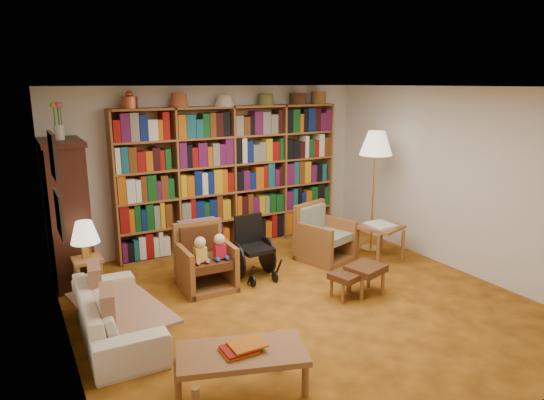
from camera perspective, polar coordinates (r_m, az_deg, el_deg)
floor at (r=5.88m, az=3.27°, el=-11.99°), size 5.00×5.00×0.00m
ceiling at (r=5.31m, az=3.64°, el=13.15°), size 5.00×5.00×0.00m
wall_back at (r=7.65m, az=-6.61°, el=3.82°), size 5.00×0.00×5.00m
wall_front at (r=3.70m, az=24.79°, el=-8.16°), size 5.00×0.00×5.00m
wall_left at (r=4.68m, az=-23.51°, el=-3.59°), size 0.00×5.00×5.00m
wall_right at (r=7.09m, az=20.81°, el=2.24°), size 0.00×5.00×5.00m
bookshelf at (r=7.58m, az=-4.70°, el=3.17°), size 3.60×0.30×2.42m
curio_cabinet at (r=6.70m, az=-22.96°, el=-1.19°), size 0.50×0.95×2.40m
framed_pictures at (r=4.88m, az=-24.04°, el=1.60°), size 0.03×0.52×0.97m
sofa at (r=5.33m, az=-17.87°, el=-12.51°), size 1.75×0.72×0.51m
sofa_throw at (r=5.32m, az=-17.37°, el=-11.97°), size 0.94×1.45×0.04m
cushion_left at (r=5.55m, az=-20.07°, el=-9.39°), size 0.18×0.42×0.41m
cushion_right at (r=4.92m, az=-18.73°, el=-12.33°), size 0.18×0.41×0.40m
side_table_lamp at (r=6.26m, az=-20.81°, el=-7.73°), size 0.34×0.34×0.51m
table_lamp at (r=6.11m, az=-21.18°, el=-3.69°), size 0.33×0.33×0.45m
armchair_leather at (r=6.28m, az=-8.03°, el=-7.05°), size 0.66×0.71×0.82m
armchair_sage at (r=7.21m, az=5.88°, el=-4.45°), size 0.87×0.87×0.82m
wheelchair at (r=6.51m, az=-2.32°, el=-5.79°), size 0.48×0.67×0.83m
floor_lamp at (r=7.41m, az=12.12°, el=5.98°), size 0.49×0.49×1.85m
side_table_papers at (r=7.25m, az=12.65°, el=-3.55°), size 0.68×0.68×0.55m
footstool_a at (r=6.10m, az=10.99°, el=-8.17°), size 0.52×0.48×0.37m
footstool_b at (r=5.97m, az=8.82°, el=-8.96°), size 0.46×0.42×0.32m
coffee_table at (r=4.13m, az=-3.57°, el=-17.93°), size 1.15×0.82×0.49m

